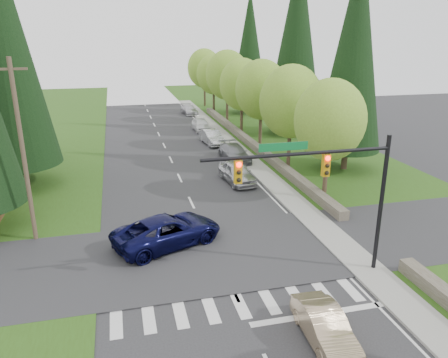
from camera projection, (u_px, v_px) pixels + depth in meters
name	position (u px, v px, depth m)	size (l,w,h in m)	color
ground	(265.00, 356.00, 15.80)	(120.00, 120.00, 0.00)	#28282B
grass_east	(333.00, 170.00, 37.15)	(14.00, 110.00, 0.06)	#2B4C14
grass_west	(2.00, 196.00, 31.23)	(14.00, 110.00, 0.06)	#2B4C14
cross_street	(216.00, 253.00, 23.16)	(120.00, 8.00, 0.10)	#28282B
sidewalk_east	(257.00, 168.00, 37.59)	(1.80, 80.00, 0.13)	gray
curb_east	(248.00, 168.00, 37.40)	(0.20, 80.00, 0.13)	gray
stone_wall_north	(249.00, 142.00, 45.25)	(0.70, 40.00, 0.70)	#4C4438
traffic_signal	(328.00, 178.00, 19.34)	(8.70, 0.37, 6.80)	black
utility_pole	(23.00, 152.00, 23.04)	(1.60, 0.24, 10.00)	#473828
decid_tree_0	(330.00, 120.00, 28.99)	(4.80, 4.80, 8.37)	#38281C
decid_tree_1	(291.00, 102.00, 35.39)	(5.20, 5.20, 8.80)	#38281C
decid_tree_2	(261.00, 90.00, 41.74)	(5.00, 5.00, 8.82)	#38281C
decid_tree_3	(242.00, 84.00, 48.29)	(5.00, 5.00, 8.55)	#38281C
decid_tree_4	(227.00, 75.00, 54.63)	(5.40, 5.40, 9.18)	#38281C
decid_tree_5	(214.00, 75.00, 61.19)	(4.80, 4.80, 8.30)	#38281C
decid_tree_6	(204.00, 68.00, 67.55)	(5.20, 5.20, 8.86)	#38281C
conifer_e_a	(354.00, 50.00, 34.27)	(5.44, 5.44, 17.80)	#38281C
conifer_e_b	(297.00, 36.00, 47.06)	(6.12, 6.12, 19.80)	#38281C
conifer_e_c	(250.00, 47.00, 60.19)	(5.10, 5.10, 16.80)	#38281C
sedan_champagne	(325.00, 327.00, 16.36)	(1.37, 3.93, 1.30)	tan
suv_navy	(168.00, 231.00, 23.82)	(2.78, 6.04, 1.68)	#0A0C36
parked_car_a	(237.00, 173.00, 33.89)	(1.85, 4.59, 1.56)	#BBBAC0
parked_car_b	(235.00, 153.00, 39.63)	(2.03, 5.00, 1.45)	gray
parked_car_c	(212.00, 137.00, 45.61)	(1.56, 4.47, 1.47)	silver
parked_car_d	(201.00, 125.00, 51.67)	(1.77, 4.39, 1.49)	white
parked_car_e	(189.00, 110.00, 62.37)	(1.80, 4.42, 1.28)	silver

